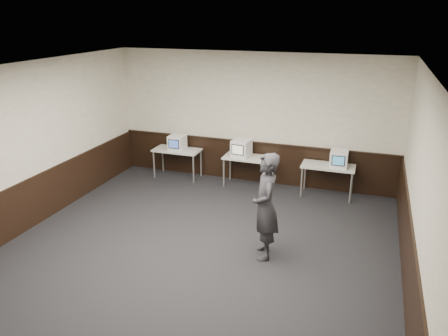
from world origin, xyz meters
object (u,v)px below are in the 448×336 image
object	(u,v)px
desk_center	(248,160)
emac_left	(177,143)
desk_left	(177,152)
desk_right	(328,168)
person	(266,207)
emac_center	(241,148)
emac_right	(339,159)

from	to	relation	value
desk_center	emac_left	xyz separation A→B (m)	(-1.87, -0.05, 0.26)
desk_left	desk_right	distance (m)	3.80
desk_center	person	bearing A→B (deg)	-69.01
desk_left	emac_center	xyz separation A→B (m)	(1.72, -0.02, 0.28)
desk_right	emac_center	world-z (taller)	emac_center
desk_right	emac_right	size ratio (longest dim) A/B	2.82
emac_center	emac_right	world-z (taller)	emac_center
desk_center	person	distance (m)	3.29
desk_left	emac_left	bearing A→B (deg)	-54.82
emac_center	emac_right	xyz separation A→B (m)	(2.30, -0.02, -0.01)
desk_center	emac_left	size ratio (longest dim) A/B	2.86
emac_left	desk_right	bearing A→B (deg)	0.68
desk_center	desk_right	distance (m)	1.90
desk_center	emac_left	world-z (taller)	emac_left
emac_right	desk_left	bearing A→B (deg)	178.69
emac_left	person	xyz separation A→B (m)	(3.04, -3.02, 0.00)
desk_center	person	size ratio (longest dim) A/B	0.63
emac_left	person	world-z (taller)	person
desk_center	emac_left	bearing A→B (deg)	-178.49
desk_left	emac_right	world-z (taller)	emac_right
emac_left	person	distance (m)	4.28
emac_left	desk_center	bearing A→B (deg)	1.45
desk_center	person	world-z (taller)	person
emac_right	emac_center	bearing A→B (deg)	178.82
desk_center	emac_right	xyz separation A→B (m)	(2.12, -0.04, 0.27)
emac_center	person	size ratio (longest dim) A/B	0.26
desk_left	emac_center	distance (m)	1.74
emac_left	emac_center	size ratio (longest dim) A/B	0.86
desk_center	desk_right	bearing A→B (deg)	0.00
desk_right	emac_left	world-z (taller)	emac_left
emac_right	emac_left	bearing A→B (deg)	179.39
desk_center	person	xyz separation A→B (m)	(1.18, -3.07, 0.27)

